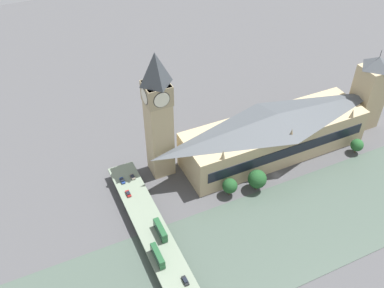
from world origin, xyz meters
The scene contains 15 objects.
ground_plane centered at (0.00, 0.00, 0.00)m, with size 600.00×600.00×0.00m, color #4C4C4F.
river_water centered at (-32.33, 0.00, 0.15)m, with size 52.66×360.00×0.30m, color #47564C.
parliament_hall centered at (16.96, -8.00, 13.10)m, with size 28.39×103.15×26.37m.
clock_tower centered at (29.91, 53.26, 37.21)m, with size 12.57×12.57×69.51m.
victoria_tower centered at (17.02, -70.75, 22.46)m, with size 14.35×14.35×48.92m.
road_bridge centered at (-32.33, 73.63, 4.84)m, with size 137.32×13.38×5.99m.
double_decker_bus_mid centered at (-14.00, 71.19, 8.77)m, with size 11.15×2.61×5.07m.
double_decker_bus_rear centered at (-25.81, 77.13, 8.70)m, with size 11.29×2.50×4.94m.
car_northbound_lead centered at (-40.07, 71.11, 6.68)m, with size 4.44×1.81×1.42m.
car_northbound_mid centered at (24.32, 76.24, 6.71)m, with size 4.46×1.88×1.46m.
car_northbound_tail centered at (14.62, 76.48, 6.66)m, with size 4.42×1.87×1.36m.
car_southbound_lead centered at (24.79, 70.80, 6.65)m, with size 4.02×1.90×1.34m.
tree_embankment_near centered at (-1.30, 29.34, 6.24)m, with size 7.59×7.59×10.05m.
tree_embankment_mid centered at (-3.07, -49.68, 5.51)m, with size 7.04×7.04×9.04m.
tree_embankment_far centered at (-3.78, 15.24, 7.19)m, with size 9.49×9.49×11.95m.
Camera 1 is at (-126.96, 108.92, 157.55)m, focal length 40.00 mm.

